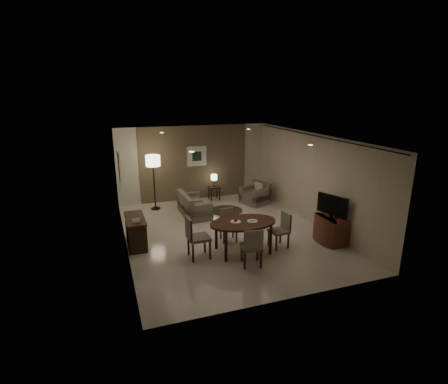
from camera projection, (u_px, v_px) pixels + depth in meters
name	position (u px, v px, depth m)	size (l,w,h in m)	color
room_shell	(222.00, 183.00, 9.91)	(5.50, 7.00, 2.70)	beige
taupe_accent	(194.00, 163.00, 12.71)	(3.96, 0.03, 2.70)	brown
curtain_wall	(311.00, 180.00, 10.41)	(0.08, 6.70, 2.58)	beige
curtain_rod	(314.00, 136.00, 10.04)	(0.03, 0.03, 6.80)	black
art_back_frame	(197.00, 156.00, 12.65)	(0.72, 0.03, 0.72)	silver
art_back_canvas	(197.00, 156.00, 12.63)	(0.34, 0.01, 0.34)	black
art_left_frame	(119.00, 167.00, 9.63)	(0.03, 0.60, 0.80)	silver
art_left_canvas	(120.00, 167.00, 9.64)	(0.01, 0.46, 0.64)	gray
downlight_nl	(192.00, 152.00, 7.10)	(0.10, 0.10, 0.01)	white
downlight_nr	(310.00, 145.00, 7.99)	(0.10, 0.10, 0.01)	white
downlight_fl	(162.00, 133.00, 10.36)	(0.10, 0.10, 0.01)	white
downlight_fr	(248.00, 129.00, 11.25)	(0.10, 0.10, 0.01)	white
console_desk	(136.00, 232.00, 9.03)	(0.48, 1.20, 0.75)	#442415
telephone	(136.00, 220.00, 8.64)	(0.20, 0.14, 0.09)	white
tv_cabinet	(331.00, 229.00, 9.23)	(0.48, 0.90, 0.70)	brown
flat_tv	(332.00, 206.00, 9.04)	(0.06, 0.88, 0.60)	black
dining_table	(243.00, 237.00, 8.66)	(1.69, 1.05, 0.79)	#442415
chair_near	(251.00, 246.00, 7.96)	(0.45, 0.45, 0.94)	#766B5A
chair_far	(229.00, 226.00, 9.28)	(0.42, 0.42, 0.86)	#766B5A
chair_left	(199.00, 237.00, 8.33)	(0.51, 0.51, 1.04)	#766B5A
chair_right	(279.00, 231.00, 8.89)	(0.44, 0.44, 0.90)	#766B5A
plate_a	(236.00, 222.00, 8.54)	(0.26, 0.26, 0.02)	white
plate_b	(252.00, 221.00, 8.58)	(0.26, 0.26, 0.02)	white
fruit_apple	(236.00, 220.00, 8.53)	(0.09, 0.09, 0.09)	#A71324
napkin	(252.00, 220.00, 8.57)	(0.12, 0.08, 0.03)	white
round_rug	(226.00, 210.00, 11.76)	(1.11, 1.11, 0.01)	#3B3321
sofa	(194.00, 204.00, 11.26)	(0.77, 1.53, 0.72)	#766B5A
armchair	(255.00, 193.00, 12.40)	(0.85, 0.80, 0.75)	#766B5A
side_table	(214.00, 193.00, 12.87)	(0.40, 0.40, 0.50)	#311C10
table_lamp	(214.00, 180.00, 12.73)	(0.22, 0.22, 0.50)	#FFEAC1
floor_lamp	(154.00, 183.00, 11.67)	(0.47, 0.47, 1.85)	#FFE5B7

